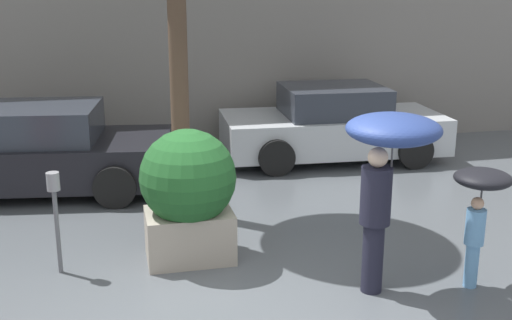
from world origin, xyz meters
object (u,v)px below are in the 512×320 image
at_px(person_adult, 388,154).
at_px(parked_car_far, 332,125).
at_px(person_child, 480,196).
at_px(parked_car_near, 41,152).
at_px(parking_meter, 55,201).
at_px(planter_box, 188,191).

height_order(person_adult, parked_car_far, person_adult).
distance_m(person_adult, person_child, 1.13).
bearing_deg(parked_car_near, person_adult, -131.11).
relative_size(person_adult, person_child, 1.48).
xyz_separation_m(person_adult, parking_meter, (-3.29, 1.22, -0.65)).
xyz_separation_m(planter_box, parking_meter, (-1.45, -0.04, 0.01)).
bearing_deg(parking_meter, person_adult, -20.31).
relative_size(person_adult, parked_car_far, 0.47).
xyz_separation_m(parked_car_far, parking_meter, (-4.57, -3.87, 0.23)).
bearing_deg(person_adult, person_child, 6.25).
bearing_deg(planter_box, parked_car_far, 50.87).
bearing_deg(parked_car_near, planter_box, -140.31).
height_order(planter_box, parked_car_far, planter_box).
bearing_deg(parked_car_near, parked_car_far, -73.18).
height_order(person_adult, person_child, person_adult).
height_order(planter_box, parked_car_near, planter_box).
bearing_deg(parked_car_far, person_adult, 169.29).
height_order(person_adult, parked_car_near, person_adult).
relative_size(person_adult, parked_car_near, 0.46).
height_order(planter_box, parking_meter, planter_box).
bearing_deg(person_child, parked_car_near, 99.12).
bearing_deg(parking_meter, planter_box, 1.67).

